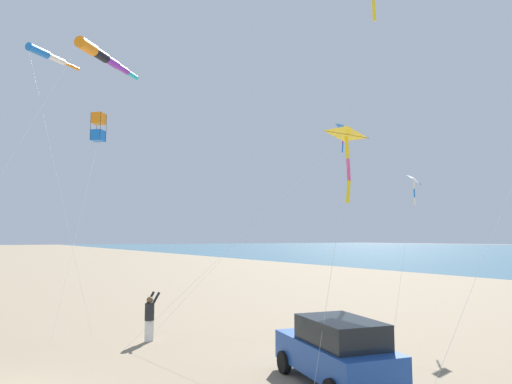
% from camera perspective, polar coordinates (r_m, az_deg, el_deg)
% --- Properties ---
extents(parked_car, '(2.72, 4.58, 1.85)m').
position_cam_1_polar(parked_car, '(13.75, 10.02, -18.86)').
color(parked_car, '#1E479E').
rests_on(parked_car, ground_plane).
extents(cooler_box, '(0.62, 0.42, 0.42)m').
position_cam_1_polar(cooler_box, '(15.90, 16.32, -19.65)').
color(cooler_box, yellow).
rests_on(cooler_box, ground_plane).
extents(person_adult_flyer, '(0.67, 0.58, 1.92)m').
position_cam_1_polar(person_adult_flyer, '(19.36, -13.12, -14.66)').
color(person_adult_flyer, silver).
rests_on(person_adult_flyer, ground_plane).
extents(kite_delta_striped_overhead, '(14.32, 3.43, 11.77)m').
position_cam_1_polar(kite_delta_striped_overhead, '(31.38, 10.74, 7.73)').
color(kite_delta_striped_overhead, blue).
rests_on(kite_delta_striped_overhead, ground_plane).
extents(kite_windsock_magenta_far_left, '(3.58, 12.22, 15.55)m').
position_cam_1_polar(kite_windsock_magenta_far_left, '(31.57, -24.54, 15.25)').
color(kite_windsock_magenta_far_left, blue).
rests_on(kite_windsock_magenta_far_left, ground_plane).
extents(kite_windsock_black_fish_shape, '(12.07, 17.96, 16.39)m').
position_cam_1_polar(kite_windsock_black_fish_shape, '(32.60, -18.51, 15.70)').
color(kite_windsock_black_fish_shape, orange).
rests_on(kite_windsock_black_fish_shape, ground_plane).
extents(kite_box_white_trailing, '(4.03, 10.08, 12.06)m').
position_cam_1_polar(kite_box_white_trailing, '(31.15, -19.07, 7.65)').
color(kite_box_white_trailing, orange).
rests_on(kite_box_white_trailing, ground_plane).
extents(kite_delta_red_high_left, '(6.56, 4.14, 7.18)m').
position_cam_1_polar(kite_delta_red_high_left, '(23.41, 19.17, 1.36)').
color(kite_delta_red_high_left, white).
rests_on(kite_delta_red_high_left, ground_plane).
extents(kite_delta_small_distant, '(9.53, 4.27, 8.83)m').
position_cam_1_polar(kite_delta_small_distant, '(19.80, 11.25, 7.05)').
color(kite_delta_small_distant, yellow).
rests_on(kite_delta_small_distant, ground_plane).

